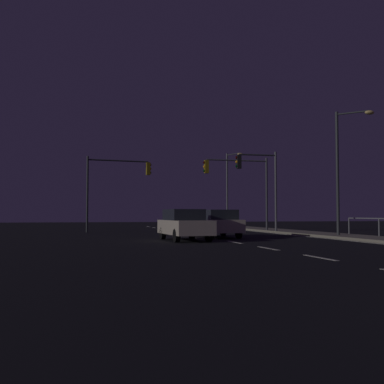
# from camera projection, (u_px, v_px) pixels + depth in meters

# --- Properties ---
(ground_plane) EXTENTS (112.00, 112.00, 0.00)m
(ground_plane) POSITION_uv_depth(u_px,v_px,m) (232.00, 242.00, 22.58)
(ground_plane) COLOR black
(ground_plane) RESTS_ON ground
(sidewalk_right) EXTENTS (2.58, 77.00, 0.14)m
(sidewalk_right) POSITION_uv_depth(u_px,v_px,m) (369.00, 238.00, 24.35)
(sidewalk_right) COLOR gray
(sidewalk_right) RESTS_ON ground
(lane_markings_center) EXTENTS (0.14, 50.00, 0.01)m
(lane_markings_center) POSITION_uv_depth(u_px,v_px,m) (211.00, 238.00, 25.98)
(lane_markings_center) COLOR silver
(lane_markings_center) RESTS_ON ground
(lane_edge_line) EXTENTS (0.14, 53.00, 0.01)m
(lane_edge_line) POSITION_uv_depth(u_px,v_px,m) (298.00, 236.00, 28.83)
(lane_edge_line) COLOR silver
(lane_edge_line) RESTS_ON ground
(car) EXTENTS (1.84, 4.41, 1.57)m
(car) POSITION_uv_depth(u_px,v_px,m) (218.00, 223.00, 26.86)
(car) COLOR beige
(car) RESTS_ON ground
(car_oncoming) EXTENTS (2.06, 4.50, 1.57)m
(car_oncoming) POSITION_uv_depth(u_px,v_px,m) (184.00, 224.00, 23.76)
(car_oncoming) COLOR beige
(car_oncoming) RESTS_ON ground
(traffic_light_near_left) EXTENTS (5.01, 0.34, 5.39)m
(traffic_light_near_left) POSITION_uv_depth(u_px,v_px,m) (239.00, 178.00, 34.72)
(traffic_light_near_left) COLOR #38383D
(traffic_light_near_left) RESTS_ON sidewalk_right
(traffic_light_mid_right) EXTENTS (4.84, 0.76, 5.54)m
(traffic_light_mid_right) POSITION_uv_depth(u_px,v_px,m) (116.00, 179.00, 34.93)
(traffic_light_mid_right) COLOR #2D3033
(traffic_light_mid_right) RESTS_ON ground
(traffic_light_far_right) EXTENTS (3.06, 0.35, 5.60)m
(traffic_light_far_right) POSITION_uv_depth(u_px,v_px,m) (259.00, 176.00, 33.16)
(traffic_light_far_right) COLOR #4C4C51
(traffic_light_far_right) RESTS_ON sidewalk_right
(street_lamp_corner) EXTENTS (1.63, 1.59, 7.11)m
(street_lamp_corner) POSITION_uv_depth(u_px,v_px,m) (343.00, 160.00, 26.99)
(street_lamp_corner) COLOR #2D3033
(street_lamp_corner) RESTS_ON sidewalk_right
(street_lamp_across_street) EXTENTS (1.11, 2.02, 7.08)m
(street_lamp_across_street) POSITION_uv_depth(u_px,v_px,m) (230.00, 182.00, 45.55)
(street_lamp_across_street) COLOR #4C4C51
(street_lamp_across_street) RESTS_ON sidewalk_right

